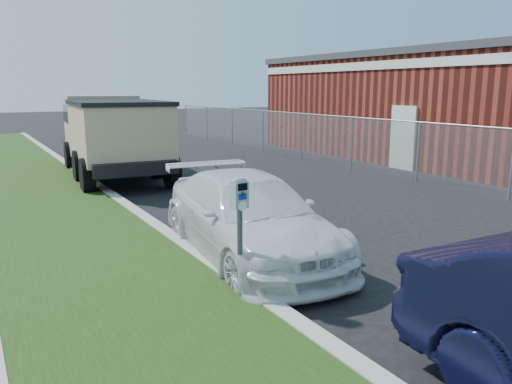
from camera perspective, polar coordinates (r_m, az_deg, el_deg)
ground at (r=9.00m, az=11.05°, el=-6.45°), size 120.00×120.00×0.00m
chainlink_fence at (r=17.84m, az=10.89°, el=6.67°), size 0.06×30.06×30.00m
brick_building at (r=22.82m, az=20.85°, el=9.36°), size 9.20×14.20×4.17m
parking_meter at (r=6.34m, az=-1.87°, el=-2.04°), size 0.22×0.16×1.55m
white_wagon at (r=8.35m, az=-0.96°, el=-2.79°), size 2.39×4.87×1.36m
dump_truck at (r=16.53m, az=-16.12°, el=6.61°), size 3.06×6.67×2.54m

